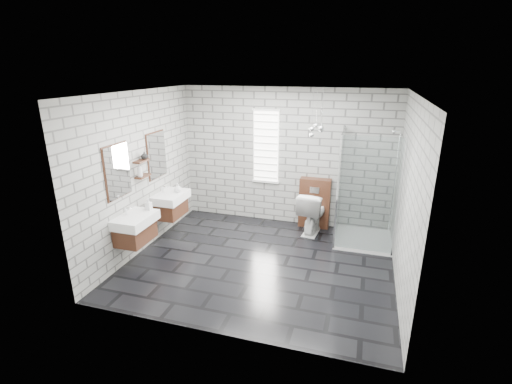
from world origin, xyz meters
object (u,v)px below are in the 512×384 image
at_px(vanity_right, 169,198).
at_px(cistern_panel, 315,203).
at_px(vanity_left, 133,221).
at_px(toilet, 312,212).
at_px(shower_enclosure, 359,217).

height_order(vanity_right, cistern_panel, vanity_right).
distance_m(vanity_left, toilet, 3.28).
bearing_deg(toilet, cistern_panel, -83.79).
relative_size(vanity_left, toilet, 1.91).
bearing_deg(toilet, shower_enclosure, 169.21).
xyz_separation_m(cistern_panel, shower_enclosure, (0.87, -0.52, 0.00)).
distance_m(vanity_right, shower_enclosure, 3.48).
relative_size(vanity_left, vanity_right, 1.00).
height_order(cistern_panel, toilet, cistern_panel).
height_order(vanity_right, shower_enclosure, shower_enclosure).
relative_size(vanity_left, shower_enclosure, 0.77).
relative_size(vanity_right, cistern_panel, 1.57).
xyz_separation_m(vanity_left, toilet, (2.53, 2.06, -0.35)).
xyz_separation_m(shower_enclosure, toilet, (-0.87, 0.27, -0.09)).
bearing_deg(cistern_panel, vanity_left, -137.66).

